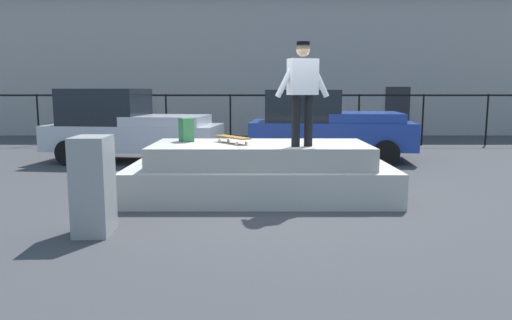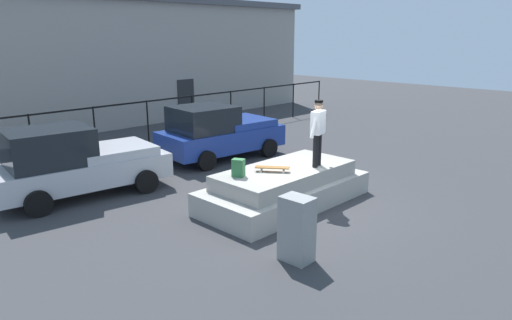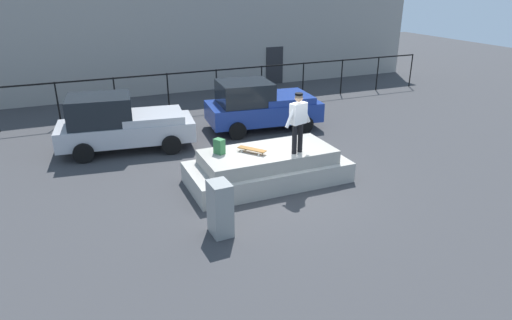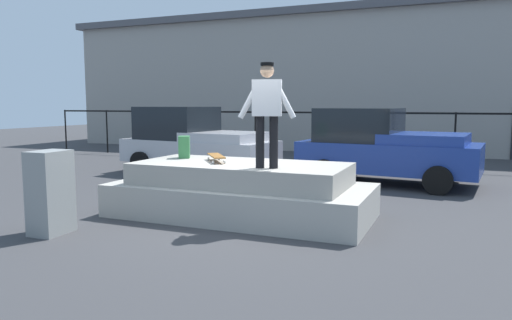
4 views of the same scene
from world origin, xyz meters
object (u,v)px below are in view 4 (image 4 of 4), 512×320
Objects in this scene: skateboard at (216,156)px; car_silver_pickup_near at (194,141)px; skateboarder at (267,107)px; utility_box at (50,193)px; car_blue_pickup_mid at (383,146)px; backpack at (184,147)px.

car_silver_pickup_near reaches higher than skateboard.
skateboarder reaches higher than utility_box.
utility_box is (-3.97, -6.79, -0.29)m from car_blue_pickup_mid.
car_silver_pickup_near is 5.23m from car_blue_pickup_mid.
utility_box reaches higher than skateboard.
car_blue_pickup_mid is (5.22, 0.29, 0.00)m from car_silver_pickup_near.
backpack is (-2.00, 0.77, -0.76)m from skateboarder.
car_blue_pickup_mid is at bearing 57.47° from utility_box.
skateboard is at bearing 158.06° from skateboarder.
car_silver_pickup_near is at bearing 124.35° from skateboard.
skateboard is 5.23m from car_silver_pickup_near.
backpack reaches higher than skateboard.
skateboard is at bearing 49.92° from utility_box.
skateboarder is 2.27m from backpack.
skateboarder is at bearing 28.86° from utility_box.
car_silver_pickup_near is 3.63× the size of utility_box.
skateboarder is at bearing -102.39° from car_blue_pickup_mid.
car_silver_pickup_near is at bearing 130.64° from skateboarder.
car_blue_pickup_mid is (2.27, 4.60, -0.12)m from skateboard.
utility_box is at bearing -120.29° from car_blue_pickup_mid.
car_blue_pickup_mid is at bearing 117.34° from backpack.
skateboard is at bearing -55.65° from car_silver_pickup_near.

